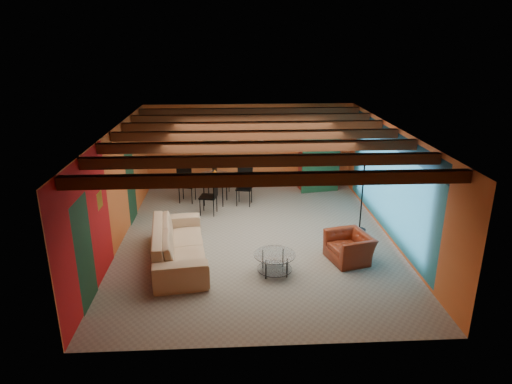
{
  "coord_description": "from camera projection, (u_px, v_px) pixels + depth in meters",
  "views": [
    {
      "loc": [
        -0.57,
        -9.99,
        4.71
      ],
      "look_at": [
        0.0,
        0.2,
        1.15
      ],
      "focal_mm": 31.65,
      "sensor_mm": 36.0,
      "label": 1
    }
  ],
  "objects": [
    {
      "name": "dining_table",
      "position": [
        215.0,
        184.0,
        13.18
      ],
      "size": [
        2.63,
        2.63,
        1.16
      ],
      "primitive_type": null,
      "rotation": [
        0.0,
        0.0,
        -0.2
      ],
      "color": "white",
      "rests_on": "ground"
    },
    {
      "name": "armoire",
      "position": [
        319.0,
        158.0,
        14.26
      ],
      "size": [
        1.27,
        0.79,
        2.09
      ],
      "primitive_type": "cube",
      "rotation": [
        0.0,
        0.0,
        0.18
      ],
      "color": "maroon",
      "rests_on": "ground"
    },
    {
      "name": "painting",
      "position": [
        221.0,
        138.0,
        14.14
      ],
      "size": [
        1.05,
        0.03,
        0.65
      ],
      "primitive_type": "cube",
      "color": "black",
      "rests_on": "wall_back"
    },
    {
      "name": "room",
      "position": [
        256.0,
        143.0,
        10.32
      ],
      "size": [
        6.52,
        8.01,
        2.71
      ],
      "color": "gray",
      "rests_on": "ground"
    },
    {
      "name": "sofa",
      "position": [
        179.0,
        244.0,
        9.81
      ],
      "size": [
        1.45,
        2.91,
        0.82
      ],
      "primitive_type": "imported",
      "rotation": [
        0.0,
        0.0,
        1.7
      ],
      "color": "tan",
      "rests_on": "ground"
    },
    {
      "name": "vase",
      "position": [
        215.0,
        162.0,
        12.96
      ],
      "size": [
        0.22,
        0.22,
        0.18
      ],
      "primitive_type": "imported",
      "rotation": [
        0.0,
        0.0,
        0.32
      ],
      "color": "orange",
      "rests_on": "dining_table"
    },
    {
      "name": "coffee_table",
      "position": [
        275.0,
        263.0,
        9.37
      ],
      "size": [
        0.93,
        0.93,
        0.44
      ],
      "primitive_type": null,
      "rotation": [
        0.0,
        0.0,
        0.08
      ],
      "color": "white",
      "rests_on": "ground"
    },
    {
      "name": "armchair",
      "position": [
        349.0,
        247.0,
        9.88
      ],
      "size": [
        1.06,
        1.14,
        0.62
      ],
      "primitive_type": "imported",
      "rotation": [
        0.0,
        0.0,
        -1.3
      ],
      "color": "maroon",
      "rests_on": "ground"
    },
    {
      "name": "floor_lamp",
      "position": [
        362.0,
        194.0,
        11.17
      ],
      "size": [
        0.53,
        0.53,
        1.96
      ],
      "primitive_type": null,
      "rotation": [
        0.0,
        0.0,
        -0.43
      ],
      "color": "black",
      "rests_on": "ground"
    },
    {
      "name": "ceiling_fan",
      "position": [
        256.0,
        145.0,
        10.22
      ],
      "size": [
        1.5,
        1.5,
        0.44
      ],
      "primitive_type": null,
      "color": "#472614",
      "rests_on": "ceiling"
    },
    {
      "name": "potted_plant",
      "position": [
        321.0,
        117.0,
        13.83
      ],
      "size": [
        0.57,
        0.53,
        0.52
      ],
      "primitive_type": "imported",
      "rotation": [
        0.0,
        0.0,
        0.32
      ],
      "color": "#26661E",
      "rests_on": "armoire"
    }
  ]
}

